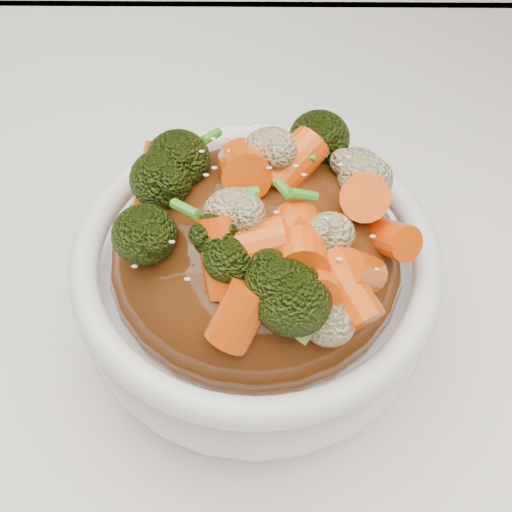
# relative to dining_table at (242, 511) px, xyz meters

# --- Properties ---
(dining_table) EXTENTS (1.20, 0.80, 0.75)m
(dining_table) POSITION_rel_dining_table_xyz_m (0.00, 0.00, 0.00)
(dining_table) COLOR #50301B
(dining_table) RESTS_ON floor
(tablecloth) EXTENTS (1.20, 0.80, 0.04)m
(tablecloth) POSITION_rel_dining_table_xyz_m (0.00, 0.00, 0.35)
(tablecloth) COLOR white
(tablecloth) RESTS_ON dining_table
(bowl) EXTENTS (0.29, 0.29, 0.09)m
(bowl) POSITION_rel_dining_table_xyz_m (0.02, 0.01, 0.42)
(bowl) COLOR white
(bowl) RESTS_ON tablecloth
(sauce_base) EXTENTS (0.23, 0.23, 0.10)m
(sauce_base) POSITION_rel_dining_table_xyz_m (0.02, 0.01, 0.45)
(sauce_base) COLOR #50260D
(sauce_base) RESTS_ON bowl
(carrots) EXTENTS (0.23, 0.23, 0.05)m
(carrots) POSITION_rel_dining_table_xyz_m (0.02, 0.01, 0.52)
(carrots) COLOR #E44C07
(carrots) RESTS_ON sauce_base
(broccoli) EXTENTS (0.23, 0.23, 0.05)m
(broccoli) POSITION_rel_dining_table_xyz_m (0.02, 0.01, 0.51)
(broccoli) COLOR black
(broccoli) RESTS_ON sauce_base
(cauliflower) EXTENTS (0.23, 0.23, 0.04)m
(cauliflower) POSITION_rel_dining_table_xyz_m (0.02, 0.01, 0.51)
(cauliflower) COLOR #C7B788
(cauliflower) RESTS_ON sauce_base
(scallions) EXTENTS (0.17, 0.17, 0.02)m
(scallions) POSITION_rel_dining_table_xyz_m (0.02, 0.01, 0.52)
(scallions) COLOR #3B9622
(scallions) RESTS_ON sauce_base
(sesame_seeds) EXTENTS (0.21, 0.21, 0.01)m
(sesame_seeds) POSITION_rel_dining_table_xyz_m (0.02, 0.01, 0.52)
(sesame_seeds) COLOR beige
(sesame_seeds) RESTS_ON sauce_base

